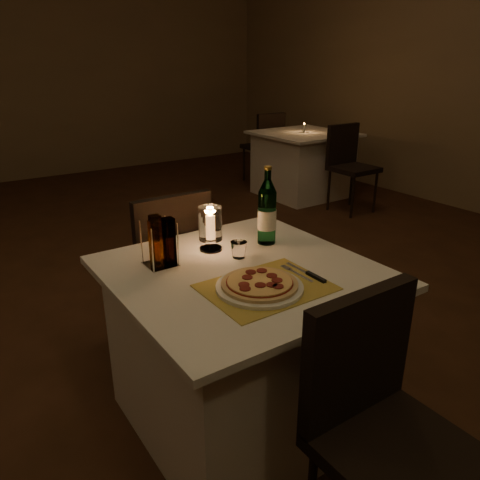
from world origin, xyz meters
TOP-DOWN VIEW (x-y plane):
  - floor at (0.00, 0.00)m, footprint 8.00×10.00m
  - main_table at (0.21, -0.40)m, footprint 1.00×1.00m
  - chair_near at (0.21, -1.12)m, footprint 0.42×0.42m
  - chair_far at (0.21, 0.31)m, footprint 0.42×0.42m
  - placemat at (0.19, -0.58)m, footprint 0.45×0.34m
  - plate at (0.16, -0.58)m, footprint 0.32×0.32m
  - pizza at (0.16, -0.58)m, footprint 0.28×0.28m
  - fork at (0.35, -0.55)m, footprint 0.02×0.18m
  - knife at (0.39, -0.61)m, footprint 0.02×0.22m
  - tumbler at (0.27, -0.29)m, footprint 0.07×0.07m
  - water_bottle at (0.47, -0.22)m, footprint 0.08×0.08m
  - hurricane_candle at (0.21, -0.15)m, footprint 0.10×0.10m
  - cruet_caddy at (-0.04, -0.19)m, footprint 0.12×0.12m
  - neighbor_table_right at (2.93, 2.31)m, footprint 1.00×1.00m
  - neighbor_chair_ra at (2.93, 1.59)m, footprint 0.42×0.42m
  - neighbor_chair_rb at (2.93, 3.02)m, footprint 0.42×0.42m
  - neighbor_candle_right at (2.93, 2.31)m, footprint 0.03×0.03m

SIDE VIEW (x-z plane):
  - floor at x=0.00m, z-range -0.02..0.00m
  - main_table at x=0.21m, z-range 0.00..0.74m
  - neighbor_table_right at x=2.93m, z-range 0.00..0.74m
  - chair_near at x=0.21m, z-range 0.10..1.00m
  - chair_far at x=0.21m, z-range 0.10..1.00m
  - neighbor_chair_ra at x=2.93m, z-range 0.10..1.00m
  - neighbor_chair_rb at x=2.93m, z-range 0.10..1.00m
  - placemat at x=0.19m, z-range 0.74..0.74m
  - fork at x=0.35m, z-range 0.74..0.75m
  - knife at x=0.39m, z-range 0.74..0.76m
  - plate at x=0.16m, z-range 0.74..0.76m
  - pizza at x=0.16m, z-range 0.76..0.78m
  - tumbler at x=0.27m, z-range 0.74..0.81m
  - neighbor_candle_right at x=2.93m, z-range 0.73..0.84m
  - cruet_caddy at x=-0.04m, z-range 0.73..0.94m
  - hurricane_candle at x=0.21m, z-range 0.76..0.95m
  - water_bottle at x=0.47m, z-range 0.71..1.06m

